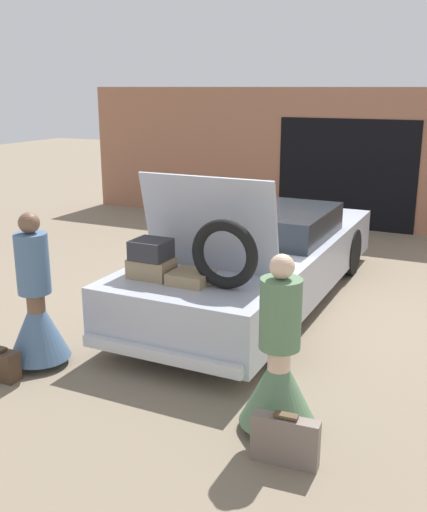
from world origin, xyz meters
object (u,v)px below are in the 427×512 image
at_px(person_left, 37,312).
at_px(suitcase_beside_right_person, 285,440).
at_px(person_right, 279,370).
at_px(suitcase_beside_left_person, 0,364).
at_px(car, 259,258).

xyz_separation_m(person_left, suitcase_beside_right_person, (2.88, -0.54, -0.38)).
bearing_deg(person_left, person_right, 82.19).
relative_size(person_left, suitcase_beside_left_person, 4.09).
relative_size(person_right, suitcase_beside_right_person, 2.89).
bearing_deg(person_right, suitcase_beside_left_person, 86.19).
height_order(person_left, suitcase_beside_left_person, person_left).
bearing_deg(suitcase_beside_right_person, person_right, 116.65).
relative_size(suitcase_beside_left_person, suitcase_beside_right_person, 0.74).
bearing_deg(suitcase_beside_right_person, person_left, 169.41).
height_order(person_right, suitcase_beside_left_person, person_right).
height_order(car, person_right, car).
bearing_deg(car, person_left, -114.94).
distance_m(car, suitcase_beside_left_person, 3.64).
distance_m(person_left, person_right, 2.67).
bearing_deg(person_left, car, 149.54).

